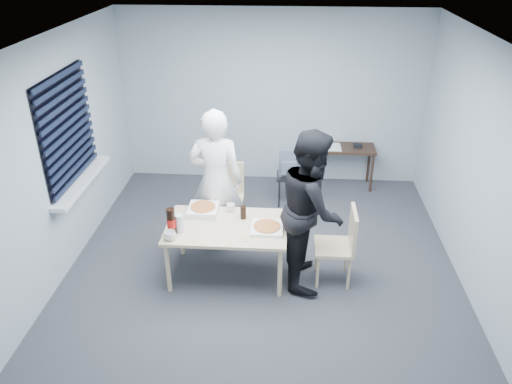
# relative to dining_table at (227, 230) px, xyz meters

# --- Properties ---
(room) EXTENTS (5.00, 5.00, 5.00)m
(room) POSITION_rel_dining_table_xyz_m (-1.81, 0.48, 0.86)
(room) COLOR #2C2C31
(room) RESTS_ON ground
(dining_table) EXTENTS (1.32, 0.84, 0.64)m
(dining_table) POSITION_rel_dining_table_xyz_m (0.00, 0.00, 0.00)
(dining_table) COLOR beige
(dining_table) RESTS_ON ground
(chair_far) EXTENTS (0.42, 0.42, 0.89)m
(chair_far) POSITION_rel_dining_table_xyz_m (-0.12, 1.04, -0.07)
(chair_far) COLOR beige
(chair_far) RESTS_ON ground
(chair_right) EXTENTS (0.42, 0.42, 0.89)m
(chair_right) POSITION_rel_dining_table_xyz_m (1.27, -0.02, -0.07)
(chair_right) COLOR beige
(chair_right) RESTS_ON ground
(person_white) EXTENTS (0.65, 0.42, 1.77)m
(person_white) POSITION_rel_dining_table_xyz_m (-0.20, 0.61, 0.30)
(person_white) COLOR white
(person_white) RESTS_ON ground
(person_black) EXTENTS (0.47, 0.86, 1.77)m
(person_black) POSITION_rel_dining_table_xyz_m (0.92, 0.01, 0.30)
(person_black) COLOR black
(person_black) RESTS_ON ground
(side_table) EXTENTS (0.96, 0.43, 0.64)m
(side_table) POSITION_rel_dining_table_xyz_m (1.46, 2.36, -0.02)
(side_table) COLOR #37231A
(side_table) RESTS_ON ground
(stool) EXTENTS (0.33, 0.33, 0.46)m
(stool) POSITION_rel_dining_table_xyz_m (0.66, 1.72, -0.24)
(stool) COLOR black
(stool) RESTS_ON ground
(backpack) EXTENTS (0.28, 0.21, 0.39)m
(backpack) POSITION_rel_dining_table_xyz_m (0.66, 1.71, 0.07)
(backpack) COLOR slate
(backpack) RESTS_ON stool
(pizza_box_a) EXTENTS (0.34, 0.34, 0.08)m
(pizza_box_a) POSITION_rel_dining_table_xyz_m (-0.30, 0.27, 0.10)
(pizza_box_a) COLOR white
(pizza_box_a) RESTS_ON dining_table
(pizza_box_b) EXTENTS (0.34, 0.34, 0.05)m
(pizza_box_b) POSITION_rel_dining_table_xyz_m (0.44, -0.05, 0.08)
(pizza_box_b) COLOR white
(pizza_box_b) RESTS_ON dining_table
(mug_a) EXTENTS (0.17, 0.17, 0.10)m
(mug_a) POSITION_rel_dining_table_xyz_m (-0.56, -0.32, 0.11)
(mug_a) COLOR white
(mug_a) RESTS_ON dining_table
(mug_b) EXTENTS (0.10, 0.10, 0.09)m
(mug_b) POSITION_rel_dining_table_xyz_m (0.01, 0.32, 0.11)
(mug_b) COLOR white
(mug_b) RESTS_ON dining_table
(cola_glass) EXTENTS (0.08, 0.08, 0.15)m
(cola_glass) POSITION_rel_dining_table_xyz_m (0.17, 0.17, 0.14)
(cola_glass) COLOR black
(cola_glass) RESTS_ON dining_table
(soda_bottle) EXTENTS (0.09, 0.09, 0.30)m
(soda_bottle) POSITION_rel_dining_table_xyz_m (-0.56, -0.20, 0.20)
(soda_bottle) COLOR black
(soda_bottle) RESTS_ON dining_table
(plastic_cups) EXTENTS (0.11, 0.11, 0.20)m
(plastic_cups) POSITION_rel_dining_table_xyz_m (-0.48, -0.16, 0.16)
(plastic_cups) COLOR silver
(plastic_cups) RESTS_ON dining_table
(rubber_band) EXTENTS (0.06, 0.06, 0.00)m
(rubber_band) POSITION_rel_dining_table_xyz_m (0.23, -0.29, 0.06)
(rubber_band) COLOR red
(rubber_band) RESTS_ON dining_table
(papers) EXTENTS (0.32, 0.38, 0.01)m
(papers) POSITION_rel_dining_table_xyz_m (1.31, 2.35, 0.06)
(papers) COLOR white
(papers) RESTS_ON side_table
(black_box) EXTENTS (0.15, 0.13, 0.05)m
(black_box) POSITION_rel_dining_table_xyz_m (1.68, 2.36, 0.09)
(black_box) COLOR black
(black_box) RESTS_ON side_table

